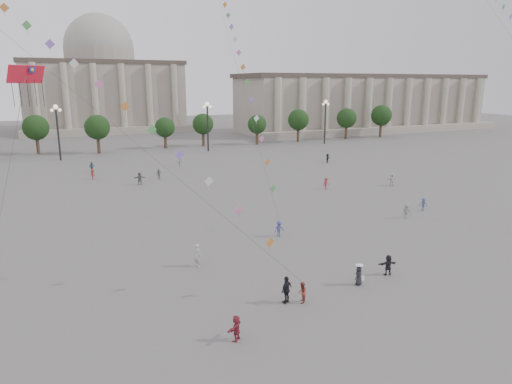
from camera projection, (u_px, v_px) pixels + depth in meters
name	position (u px, v px, depth m)	size (l,w,h in m)	color
ground	(320.00, 295.00, 32.23)	(360.00, 360.00, 0.00)	#585653
hall_east	(365.00, 103.00, 143.44)	(84.00, 26.22, 17.20)	gray
hall_central	(102.00, 84.00, 143.52)	(48.30, 34.30, 35.50)	gray
tree_row	(131.00, 126.00, 100.15)	(137.12, 5.12, 8.00)	#352A1A
lamp_post_mid_west	(57.00, 122.00, 86.62)	(2.00, 0.90, 10.65)	#262628
lamp_post_mid_east	(207.00, 117.00, 98.58)	(2.00, 0.90, 10.65)	#262628
lamp_post_far_east	(325.00, 114.00, 110.54)	(2.00, 0.90, 10.65)	#262628
person_crowd_0	(92.00, 167.00, 76.24)	(1.04, 0.43, 1.78)	#325472
person_crowd_3	(388.00, 265.00, 35.46)	(1.52, 0.48, 1.64)	black
person_crowd_4	(179.00, 162.00, 82.15)	(1.49, 0.48, 1.61)	beige
person_crowd_6	(406.00, 211.00, 50.33)	(1.05, 0.61, 1.63)	slate
person_crowd_7	(392.00, 179.00, 66.45)	(1.72, 0.55, 1.86)	silver
person_crowd_8	(326.00, 183.00, 64.21)	(1.07, 0.62, 1.66)	#9B2A38
person_crowd_9	(328.00, 158.00, 85.44)	(1.58, 0.50, 1.70)	black
person_crowd_12	(140.00, 178.00, 67.12)	(1.71, 0.54, 1.84)	slate
person_crowd_13	(197.00, 255.00, 37.10)	(0.71, 0.46, 1.94)	#B1B0AD
person_crowd_14	(423.00, 204.00, 53.42)	(0.98, 0.56, 1.51)	#394881
person_crowd_16	(159.00, 174.00, 70.90)	(0.98, 0.41, 1.67)	slate
person_crowd_17	(93.00, 174.00, 70.75)	(1.06, 0.61, 1.64)	maroon
tourist_2	(236.00, 328.00, 26.43)	(1.45, 0.46, 1.56)	maroon
tourist_4	(287.00, 290.00, 30.94)	(1.12, 0.47, 1.92)	black
kite_flyer_0	(302.00, 293.00, 30.98)	(0.72, 0.56, 1.48)	maroon
kite_flyer_1	(279.00, 229.00, 44.40)	(1.02, 0.58, 1.57)	#38417E
hat_person	(359.00, 275.00, 33.72)	(0.85, 0.71, 1.69)	black
dragon_kite	(27.00, 89.00, 26.62)	(2.68, 7.62, 19.43)	red
kite_train_mid	(222.00, 1.00, 65.11)	(9.52, 51.87, 70.23)	#3F3F3F
kite_train_east	(507.00, 17.00, 61.59)	(18.80, 44.45, 63.37)	#3F3F3F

